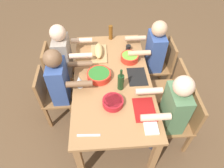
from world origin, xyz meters
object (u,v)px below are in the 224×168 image
Objects in this scene: chair_far_center at (52,95)px; bread_loaf at (99,51)px; serving_bowl_fruit at (113,102)px; beer_bottle at (111,32)px; diner_near_left at (171,110)px; wine_glass at (79,80)px; napkin_stack at (151,128)px; chair_far_right at (56,69)px; diner_far_center at (63,83)px; diner_far_right at (66,57)px; chair_near_center at (170,88)px; cutting_board at (99,54)px; serving_bowl_greens at (99,75)px; wine_bottle at (121,82)px; chair_near_right at (162,64)px; chair_near_left at (182,120)px; serving_bowl_salad at (130,57)px; diner_near_right at (152,53)px; cup_near_right at (128,48)px; dining_table at (112,82)px.

chair_far_center is 2.66× the size of bread_loaf.
serving_bowl_fruit is 1.25m from beer_bottle.
diner_near_left is 0.65m from serving_bowl_fruit.
napkin_stack is (-0.62, -0.73, -0.10)m from wine_glass.
diner_far_center is (-0.50, -0.18, 0.21)m from chair_far_right.
diner_far_right is 1.41× the size of chair_far_center.
cutting_board is (0.47, 0.95, 0.27)m from chair_near_center.
serving_bowl_greens is (0.02, -0.46, 0.09)m from diner_far_center.
wine_bottle is at bearing -103.74° from diner_far_center.
cutting_board is at bearing 91.71° from chair_near_right.
serving_bowl_fruit is at bearing 155.26° from wine_bottle.
chair_far_right is 0.71× the size of diner_near_left.
chair_near_left reaches higher than serving_bowl_fruit.
chair_near_center reaches higher than serving_bowl_fruit.
serving_bowl_fruit reaches higher than napkin_stack.
serving_bowl_salad is 0.44m from bread_loaf.
diner_far_center is at bearing -90.00° from chair_far_center.
chair_far_center is 5.12× the size of wine_glass.
diner_far_right is 1.09m from serving_bowl_fruit.
wine_bottle is at bearing -133.81° from diner_far_right.
chair_near_right is 3.68× the size of serving_bowl_fruit.
diner_far_right is 1.41× the size of chair_near_center.
serving_bowl_fruit is (-0.91, 0.82, 0.30)m from chair_near_right.
cutting_board is at bearing -0.98° from serving_bowl_greens.
wine_glass reaches higher than chair_near_left.
diner_far_center is at bearing 62.30° from wine_glass.
chair_near_left is 1.00× the size of chair_far_center.
serving_bowl_salad is 0.53m from wine_bottle.
serving_bowl_fruit is 1.05× the size of beer_bottle.
diner_near_left reaches higher than bread_loaf.
wine_glass is at bearing 72.04° from chair_near_left.
diner_near_right is at bearing -90.00° from diner_far_right.
chair_far_right is 1.11m from cup_near_right.
serving_bowl_salad is 0.57m from beer_bottle.
chair_near_right is 1.67m from chair_far_center.
beer_bottle is at bearing -37.88° from diner_far_center.
diner_near_right is 0.77m from bread_loaf.
bread_loaf reaches higher than serving_bowl_fruit.
dining_table is at bearing -162.40° from cutting_board.
cup_near_right is at bearing -87.15° from diner_far_right.
beer_bottle is (0.52, 0.22, 0.06)m from serving_bowl_salad.
cutting_board is 0.06m from bread_loaf.
diner_near_right is at bearing -50.69° from dining_table.
napkin_stack is at bearing 167.55° from diner_near_right.
chair_near_left is 2.66× the size of bread_loaf.
chair_near_right reaches higher than serving_bowl_fruit.
dining_table is 0.27m from wine_bottle.
serving_bowl_fruit is at bearing -171.52° from cutting_board.
chair_far_center is (-0.50, 1.41, -0.21)m from diner_near_right.
dining_table is 1.52× the size of diner_near_right.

